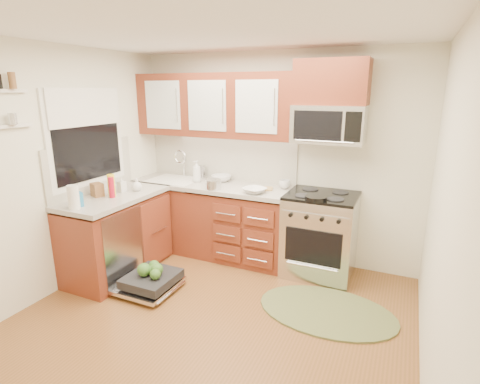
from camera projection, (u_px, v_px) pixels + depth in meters
The scene contains 37 objects.
floor at pixel (206, 326), 3.37m from camera, with size 3.50×3.50×0.00m, color brown.
ceiling at pixel (198, 27), 2.71m from camera, with size 3.50×3.50×0.00m, color white.
wall_back at pixel (274, 158), 4.58m from camera, with size 3.50×0.04×2.50m, color silver.
wall_left at pixel (50, 173), 3.74m from camera, with size 0.04×3.50×2.50m, color silver.
wall_right at pixel (445, 223), 2.34m from camera, with size 0.04×3.50×2.50m, color silver.
base_cabinet_back at pixel (212, 221), 4.82m from camera, with size 2.05×0.60×0.85m, color maroon.
base_cabinet_left at pixel (118, 237), 4.30m from camera, with size 0.60×1.25×0.85m, color maroon.
countertop_back at pixel (210, 185), 4.69m from camera, with size 2.07×0.64×0.05m, color #A49E96.
countertop_left at pixel (115, 197), 4.17m from camera, with size 0.64×1.27×0.05m, color #A49E96.
backsplash_back at pixel (221, 157), 4.86m from camera, with size 2.05×0.02×0.57m, color #B5B0A2.
backsplash_left at pixel (92, 168), 4.20m from camera, with size 0.02×1.25×0.57m, color #B5B0A2.
upper_cabinets at pixel (214, 105), 4.55m from camera, with size 2.05×0.35×0.75m, color maroon, non-canonical shape.
cabinet_over_mw at pixel (332, 82), 3.92m from camera, with size 0.76×0.35×0.47m, color maroon.
range at pixel (320, 235), 4.23m from camera, with size 0.76×0.64×0.95m, color silver, non-canonical shape.
microwave at pixel (329, 124), 4.01m from camera, with size 0.76×0.38×0.40m, color silver, non-canonical shape.
sink at pixel (175, 189), 4.90m from camera, with size 0.62×0.50×0.26m, color white, non-canonical shape.
dishwasher at pixel (149, 282), 3.95m from camera, with size 0.70×0.60×0.20m, color silver, non-canonical shape.
window at pixel (87, 138), 4.09m from camera, with size 0.03×1.05×1.05m, color white, non-canonical shape.
window_blind at pixel (85, 107), 3.99m from camera, with size 0.02×0.96×0.40m, color white.
shelf_upper at pixel (5, 91), 3.21m from camera, with size 0.04×0.40×0.03m, color white.
shelf_lower at pixel (11, 126), 3.28m from camera, with size 0.04×0.40×0.03m, color white.
rug at pixel (327, 311), 3.58m from camera, with size 1.31×0.85×0.02m, color #62663A, non-canonical shape.
skillet at pixel (316, 198), 3.88m from camera, with size 0.23×0.23×0.04m, color black.
stock_pot at pixel (213, 184), 4.41m from camera, with size 0.19×0.19×0.11m, color silver.
cutting_board at pixel (262, 189), 4.40m from camera, with size 0.25×0.16×0.02m, color #A17E49.
canister at pixel (202, 172), 4.94m from camera, with size 0.11×0.11×0.17m, color silver.
paper_towel_roll at pixel (73, 197), 3.65m from camera, with size 0.11×0.11×0.24m, color white.
mustard_bottle at pixel (111, 185), 4.09m from camera, with size 0.08×0.08×0.24m, color yellow.
red_bottle at pixel (112, 187), 4.04m from camera, with size 0.06×0.06×0.23m, color red.
wooden_box at pixel (97, 190), 4.11m from camera, with size 0.15×0.10×0.15m, color brown.
blue_carton at pixel (79, 199), 3.75m from camera, with size 0.09×0.05×0.14m, color teal.
bowl_a at pixel (254, 190), 4.24m from camera, with size 0.25×0.25×0.06m, color #999999.
bowl_b at pixel (221, 178), 4.78m from camera, with size 0.25×0.25×0.08m, color #999999.
cup at pixel (285, 184), 4.42m from camera, with size 0.13×0.13×0.11m, color #999999.
soap_bottle_a at pixel (197, 171), 4.71m from camera, with size 0.11×0.11×0.27m, color #999999.
soap_bottle_b at pixel (122, 184), 4.28m from camera, with size 0.08×0.08×0.18m, color #999999.
soap_bottle_c at pixel (137, 185), 4.33m from camera, with size 0.12×0.12×0.15m, color #999999.
Camera 1 is at (1.49, -2.54, 2.06)m, focal length 28.00 mm.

